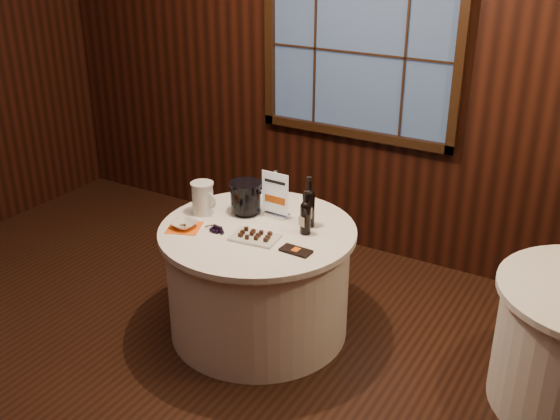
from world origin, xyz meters
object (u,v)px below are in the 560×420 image
Objects in this scene: ice_bucket at (246,197)px; chocolate_box at (296,251)px; sign_stand at (276,201)px; port_bottle_right at (306,215)px; chocolate_plate at (255,236)px; grape_bunch at (218,229)px; port_bottle_left at (309,205)px; glass_pitcher at (203,198)px; main_table at (258,280)px; cracker_bowl at (184,225)px.

ice_bucket is 0.65m from chocolate_box.
sign_stand is 1.12× the size of port_bottle_right.
grape_bunch is at bearing -172.04° from chocolate_plate.
port_bottle_left is 1.53× the size of glass_pitcher.
sign_stand is at bearing 17.36° from ice_bucket.
ice_bucket reaches higher than chocolate_box.
chocolate_plate is at bearing 177.99° from chocolate_box.
glass_pitcher is at bearing 164.11° from chocolate_plate.
ice_bucket is (-0.19, 0.16, 0.50)m from main_table.
port_bottle_right is 0.34m from chocolate_plate.
port_bottle_right is 0.28m from chocolate_box.
cracker_bowl is at bearing -118.84° from ice_bucket.
port_bottle_right is at bearing 17.45° from main_table.
chocolate_box is 0.86× the size of glass_pitcher.
main_table is at bearing 29.85° from cracker_bowl.
ice_bucket reaches higher than chocolate_plate.
ice_bucket is 1.00× the size of glass_pitcher.
grape_bunch is (-0.49, -0.26, -0.11)m from port_bottle_right.
port_bottle_left reaches higher than chocolate_plate.
main_table is 0.54m from sign_stand.
cracker_bowl is at bearing -163.43° from grape_bunch.
chocolate_box is 1.09× the size of grape_bunch.
port_bottle_left reaches higher than main_table.
grape_bunch is 1.11× the size of cracker_bowl.
chocolate_box is at bearing -57.17° from port_bottle_right.
main_table is at bearing -39.14° from ice_bucket.
chocolate_box is (0.07, -0.25, -0.12)m from port_bottle_right.
sign_stand is 1.46× the size of ice_bucket.
port_bottle_right is 1.30× the size of glass_pitcher.
port_bottle_left is 0.73m from glass_pitcher.
port_bottle_left is (0.26, -0.02, 0.04)m from sign_stand.
sign_stand reaches higher than grape_bunch.
cracker_bowl is at bearing -168.02° from chocolate_plate.
sign_stand is 0.53m from chocolate_box.
glass_pitcher is (-0.44, 0.01, 0.50)m from main_table.
glass_pitcher is 0.26m from cracker_bowl.
chocolate_box is at bearing 5.92° from cracker_bowl.
port_bottle_right reaches higher than ice_bucket.
cracker_bowl is (-0.78, -0.08, 0.02)m from chocolate_box.
ice_bucket is at bearing 43.14° from glass_pitcher.
ice_bucket and glass_pitcher have the same top height.
port_bottle_left is at bearing 59.78° from chocolate_plate.
chocolate_box is 0.83m from glass_pitcher.
main_table is at bearing 116.53° from chocolate_plate.
ice_bucket is 1.17× the size of chocolate_box.
main_table is 0.62m from cracker_bowl.
chocolate_plate is (0.07, -0.13, 0.40)m from main_table.
chocolate_plate is 1.63× the size of chocolate_box.
chocolate_plate is 1.40× the size of glass_pitcher.
glass_pitcher is 1.40× the size of cracker_bowl.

